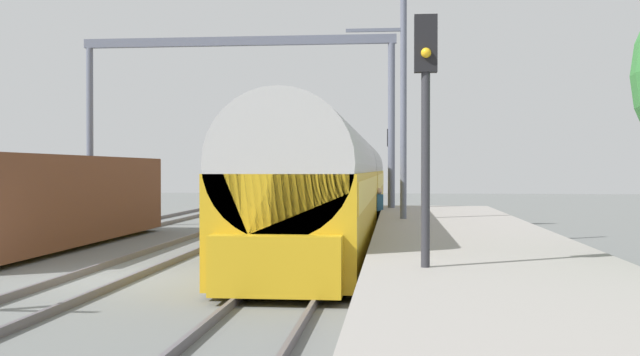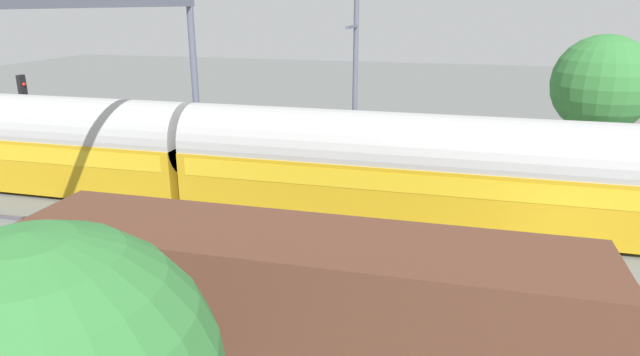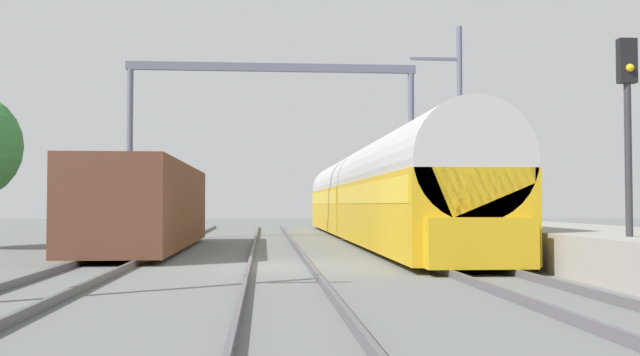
{
  "view_description": "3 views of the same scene",
  "coord_description": "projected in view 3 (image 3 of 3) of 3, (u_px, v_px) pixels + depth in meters",
  "views": [
    {
      "loc": [
        6.4,
        -16.19,
        2.45
      ],
      "look_at": [
        4.28,
        5.26,
        2.19
      ],
      "focal_mm": 42.3,
      "sensor_mm": 36.0,
      "label": 1
    },
    {
      "loc": [
        -14.8,
        3.36,
        7.67
      ],
      "look_at": [
        1.97,
        7.68,
        2.13
      ],
      "focal_mm": 30.97,
      "sensor_mm": 36.0,
      "label": 2
    },
    {
      "loc": [
        -0.37,
        -18.15,
        1.54
      ],
      "look_at": [
        2.14,
        14.32,
        2.73
      ],
      "focal_mm": 40.7,
      "sensor_mm": 36.0,
      "label": 3
    }
  ],
  "objects": [
    {
      "name": "platform",
      "position": [
        561.0,
        243.0,
        20.69
      ],
      "size": [
        4.4,
        28.0,
        0.9
      ],
      "color": "gray",
      "rests_on": "ground"
    },
    {
      "name": "catenary_pole_east_mid",
      "position": [
        459.0,
        132.0,
        26.14
      ],
      "size": [
        1.9,
        0.2,
        8.0
      ],
      "color": "slate",
      "rests_on": "ground"
    },
    {
      "name": "passenger_train",
      "position": [
        370.0,
        195.0,
        31.91
      ],
      "size": [
        2.93,
        32.85,
        3.82
      ],
      "color": "gold",
      "rests_on": "ground"
    },
    {
      "name": "person_crossing",
      "position": [
        408.0,
        216.0,
        31.16
      ],
      "size": [
        0.33,
        0.45,
        1.73
      ],
      "rotation": [
        0.0,
        0.0,
        4.96
      ],
      "color": "black",
      "rests_on": "ground"
    },
    {
      "name": "catenary_gantry",
      "position": [
        273.0,
        112.0,
        32.39
      ],
      "size": [
        12.95,
        0.28,
        7.86
      ],
      "color": "slate",
      "rests_on": "ground"
    },
    {
      "name": "track_far_west",
      "position": [
        104.0,
        264.0,
        17.73
      ],
      "size": [
        1.52,
        60.0,
        0.16
      ],
      "color": "#565258",
      "rests_on": "ground"
    },
    {
      "name": "railway_signal_far",
      "position": [
        379.0,
        180.0,
        41.33
      ],
      "size": [
        0.36,
        0.3,
        4.52
      ],
      "color": "#2D2D33",
      "rests_on": "ground"
    },
    {
      "name": "ground",
      "position": [
        279.0,
        266.0,
        18.05
      ],
      "size": [
        120.0,
        120.0,
        0.0
      ],
      "primitive_type": "plane",
      "color": "slate"
    },
    {
      "name": "track_west",
      "position": [
        279.0,
        263.0,
        18.06
      ],
      "size": [
        1.52,
        60.0,
        0.16
      ],
      "color": "#565258",
      "rests_on": "ground"
    },
    {
      "name": "freight_car",
      "position": [
        147.0,
        206.0,
        24.3
      ],
      "size": [
        2.8,
        13.0,
        2.7
      ],
      "color": "#563323",
      "rests_on": "ground"
    },
    {
      "name": "track_east",
      "position": [
        447.0,
        262.0,
        18.39
      ],
      "size": [
        1.52,
        60.0,
        0.16
      ],
      "color": "#565258",
      "rests_on": "ground"
    },
    {
      "name": "railway_signal_near",
      "position": [
        628.0,
        125.0,
        14.49
      ],
      "size": [
        0.36,
        0.3,
        4.87
      ],
      "color": "#2D2D33",
      "rests_on": "ground"
    }
  ]
}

